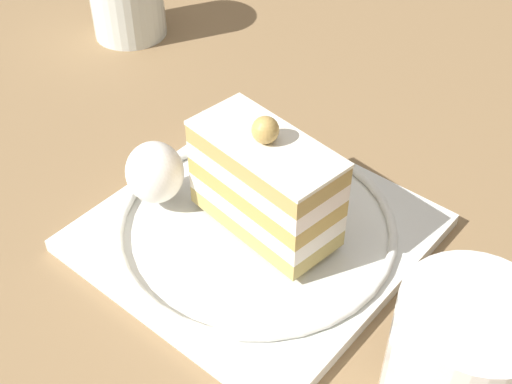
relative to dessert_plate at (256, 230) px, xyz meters
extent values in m
plane|color=olive|center=(-0.03, -0.02, -0.01)|extent=(2.40, 2.40, 0.00)
cube|color=white|center=(0.00, 0.00, 0.00)|extent=(0.23, 0.23, 0.01)
torus|color=white|center=(0.00, 0.00, 0.01)|extent=(0.22, 0.22, 0.01)
cube|color=tan|center=(0.00, 0.01, 0.02)|extent=(0.06, 0.12, 0.01)
cube|color=white|center=(0.00, 0.01, 0.03)|extent=(0.06, 0.12, 0.01)
cube|color=tan|center=(0.00, 0.01, 0.05)|extent=(0.06, 0.12, 0.01)
cube|color=white|center=(0.00, 0.01, 0.06)|extent=(0.06, 0.12, 0.01)
cube|color=tan|center=(0.00, 0.01, 0.08)|extent=(0.06, 0.12, 0.01)
cube|color=white|center=(0.00, 0.01, 0.08)|extent=(0.07, 0.12, 0.00)
sphere|color=tan|center=(0.00, 0.00, 0.10)|extent=(0.02, 0.02, 0.02)
ellipsoid|color=white|center=(0.03, -0.08, 0.03)|extent=(0.04, 0.04, 0.05)
cube|color=silver|center=(-0.05, -0.10, 0.01)|extent=(0.05, 0.05, 0.00)
cube|color=silver|center=(-0.03, -0.07, 0.01)|extent=(0.02, 0.02, 0.00)
cube|color=silver|center=(-0.01, -0.06, 0.01)|extent=(0.02, 0.02, 0.00)
cube|color=silver|center=(-0.01, -0.05, 0.01)|extent=(0.02, 0.02, 0.00)
cube|color=silver|center=(-0.01, -0.05, 0.01)|extent=(0.02, 0.02, 0.00)
cube|color=silver|center=(-0.02, -0.05, 0.01)|extent=(0.02, 0.02, 0.00)
cylinder|color=#B7232D|center=(-0.15, -0.31, 0.02)|extent=(0.07, 0.07, 0.05)
cylinder|color=white|center=(0.04, 0.18, 0.04)|extent=(0.08, 0.08, 0.11)
camera|label=1|loc=(0.28, 0.24, 0.37)|focal=48.08mm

